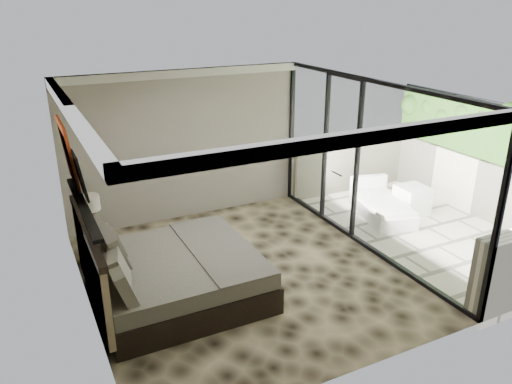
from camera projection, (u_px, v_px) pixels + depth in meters
name	position (u px, v px, depth m)	size (l,w,h in m)	color
floor	(244.00, 274.00, 7.65)	(5.00, 5.00, 0.00)	black
ceiling	(242.00, 92.00, 6.64)	(4.50, 5.00, 0.02)	silver
back_wall	(186.00, 146.00, 9.23)	(4.50, 0.02, 2.80)	gray
left_wall	(80.00, 217.00, 6.22)	(0.02, 5.00, 2.80)	gray
glass_wall	(368.00, 167.00, 8.08)	(0.08, 5.00, 2.80)	white
terrace_slab	(427.00, 230.00, 9.23)	(3.00, 5.00, 0.12)	beige
parapet_far	(484.00, 188.00, 9.57)	(0.30, 5.00, 1.10)	beige
foliage_hedge	(494.00, 132.00, 9.17)	(0.36, 4.60, 1.10)	#3E7925
picture_ledge	(83.00, 206.00, 6.29)	(0.12, 2.20, 0.05)	black
bed	(170.00, 274.00, 6.93)	(2.29, 2.21, 1.27)	black
nightstand	(96.00, 247.00, 7.95)	(0.48, 0.48, 0.48)	black
table_lamp	(89.00, 209.00, 7.69)	(0.34, 0.34, 0.62)	black
abstract_canvas	(68.00, 153.00, 6.81)	(0.04, 0.90, 0.90)	#BB3610
framed_print	(80.00, 175.00, 6.40)	(0.03, 0.50, 0.60)	black
ottoman	(412.00, 200.00, 9.74)	(0.55, 0.55, 0.55)	silver
lounger	(381.00, 207.00, 9.65)	(1.13, 1.67, 0.60)	silver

